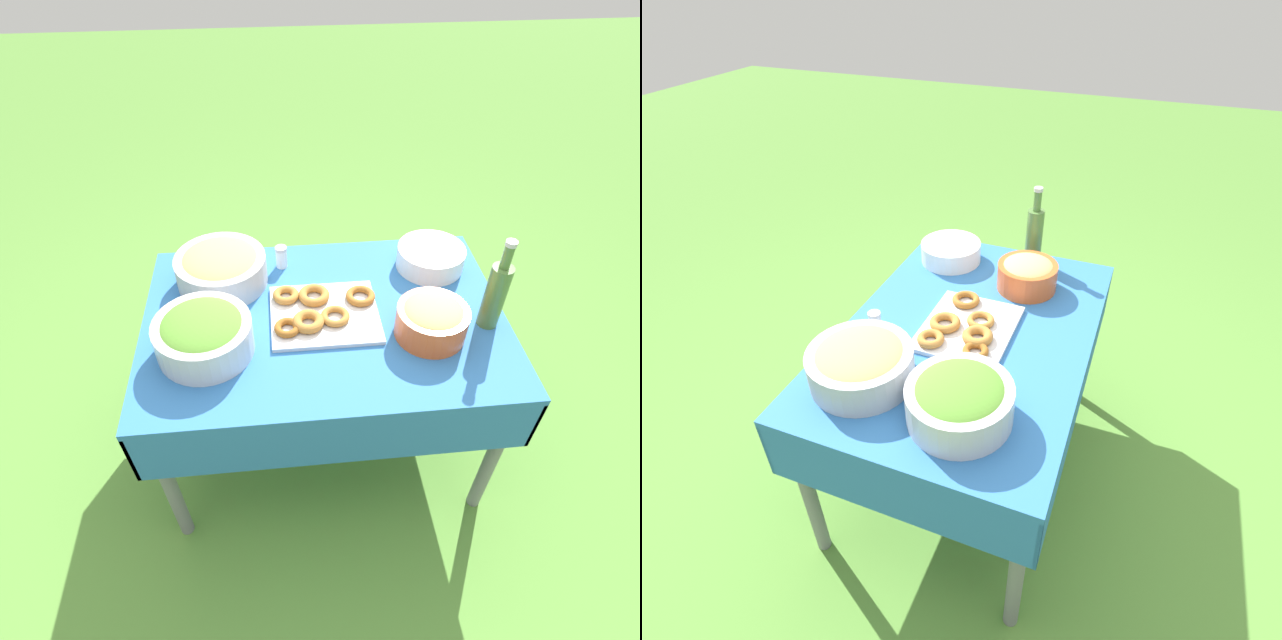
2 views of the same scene
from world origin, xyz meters
The scene contains 9 objects.
ground_plane centered at (0.00, 0.00, 0.00)m, with size 14.00×14.00×0.00m, color #568C38.
picnic_table centered at (0.00, 0.00, 0.63)m, with size 1.26×0.86×0.74m.
salad_bowl centered at (0.40, 0.12, 0.81)m, with size 0.31×0.31×0.14m.
pasta_bowl centered at (-0.34, 0.12, 0.80)m, with size 0.24×0.24×0.13m.
donut_platter centered at (0.01, -0.01, 0.75)m, with size 0.39×0.32×0.05m.
plate_stack centered at (-0.43, -0.24, 0.78)m, with size 0.26×0.26×0.08m.
olive_oil_bottle centered at (-0.55, 0.09, 0.87)m, with size 0.07×0.07×0.34m.
bread_bowl centered at (0.36, -0.22, 0.81)m, with size 0.33×0.33×0.13m.
salt_shaker centered at (0.14, -0.30, 0.78)m, with size 0.05×0.05×0.09m.
Camera 1 is at (0.14, 1.26, 1.92)m, focal length 28.00 mm.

